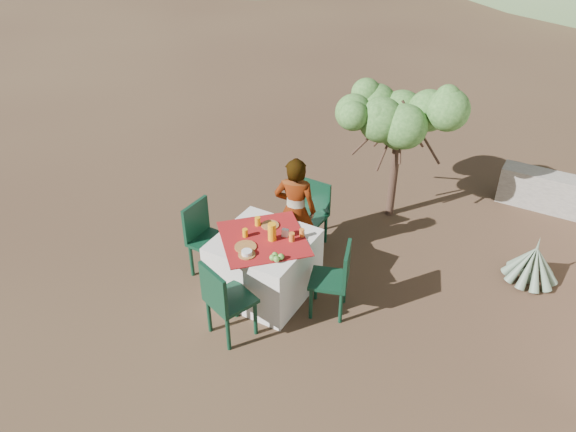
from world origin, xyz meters
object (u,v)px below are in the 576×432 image
at_px(chair_near, 224,299).
at_px(shrub_tree, 405,124).
at_px(chair_left, 205,235).
at_px(agave, 532,264).
at_px(person, 295,211).
at_px(chair_far, 312,211).
at_px(table, 264,265).
at_px(chair_right, 336,277).
at_px(juice_pitcher, 272,232).

height_order(chair_near, shrub_tree, shrub_tree).
xyz_separation_m(chair_near, chair_left, (-0.86, 0.81, -0.00)).
xyz_separation_m(chair_near, agave, (2.66, 2.62, -0.29)).
distance_m(chair_near, person, 1.59).
xyz_separation_m(chair_far, agave, (2.68, 0.63, -0.25)).
height_order(table, chair_far, chair_far).
height_order(chair_right, shrub_tree, shrub_tree).
bearing_deg(chair_near, chair_right, -112.18).
bearing_deg(chair_far, shrub_tree, 61.48).
bearing_deg(table, chair_left, -177.89).
bearing_deg(shrub_tree, agave, -16.84).
height_order(chair_far, person, person).
bearing_deg(juice_pitcher, shrub_tree, 75.06).
xyz_separation_m(chair_far, chair_near, (0.02, -2.00, 0.04)).
bearing_deg(shrub_tree, chair_far, -120.10).
relative_size(chair_far, chair_right, 0.98).
distance_m(person, juice_pitcher, 0.73).
height_order(chair_far, juice_pitcher, juice_pitcher).
xyz_separation_m(table, agave, (2.70, 1.78, -0.15)).
distance_m(table, chair_left, 0.84).
bearing_deg(person, juice_pitcher, 80.56).
bearing_deg(chair_near, agave, -115.53).
height_order(chair_right, juice_pitcher, juice_pitcher).
xyz_separation_m(chair_far, person, (-0.02, -0.42, 0.23)).
relative_size(chair_far, agave, 1.26).
bearing_deg(shrub_tree, table, -107.02).
relative_size(chair_right, juice_pitcher, 4.25).
bearing_deg(agave, chair_right, -137.05).
distance_m(person, shrub_tree, 1.92).
distance_m(chair_near, juice_pitcher, 0.93).
bearing_deg(chair_far, person, -90.94).
relative_size(chair_near, juice_pitcher, 4.52).
bearing_deg(chair_left, person, -45.35).
distance_m(chair_far, chair_right, 1.37).
height_order(chair_left, juice_pitcher, juice_pitcher).
xyz_separation_m(chair_near, juice_pitcher, (0.06, 0.87, 0.34)).
xyz_separation_m(chair_far, chair_right, (0.86, -1.07, 0.01)).
xyz_separation_m(agave, juice_pitcher, (-2.60, -1.76, 0.63)).
bearing_deg(chair_right, shrub_tree, 165.61).
relative_size(table, chair_near, 1.37).
height_order(chair_near, chair_left, same).
bearing_deg(chair_near, chair_far, -69.51).
relative_size(table, agave, 1.87).
bearing_deg(table, agave, 33.43).
height_order(chair_right, person, person).
bearing_deg(shrub_tree, chair_left, -122.76).
distance_m(agave, juice_pitcher, 3.20).
bearing_deg(person, shrub_tree, -131.45).
relative_size(table, person, 0.91).
xyz_separation_m(chair_left, person, (0.82, 0.77, 0.19)).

